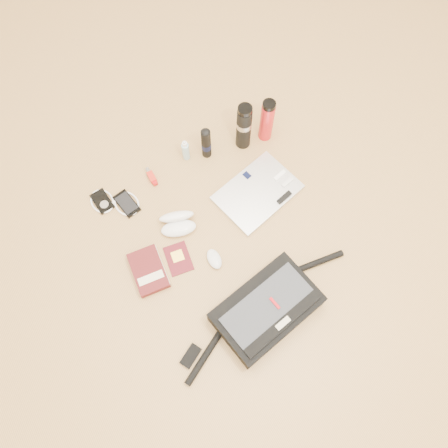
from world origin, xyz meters
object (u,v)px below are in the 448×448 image
object	(u,v)px
messenger_bag	(266,310)
book	(149,271)
laptop	(258,193)
thermos_red	(267,120)
thermos_black	(244,126)

from	to	relation	value
messenger_bag	book	world-z (taller)	messenger_bag
messenger_bag	laptop	distance (m)	0.53
book	thermos_red	world-z (taller)	thermos_red
book	thermos_black	xyz separation A→B (m)	(0.66, 0.34, 0.11)
laptop	book	distance (m)	0.58
book	thermos_black	size ratio (longest dim) A/B	0.79
thermos_black	thermos_red	distance (m)	0.11
laptop	thermos_red	xyz separation A→B (m)	(0.19, 0.24, 0.11)
messenger_bag	thermos_black	distance (m)	0.80
messenger_bag	thermos_black	xyz separation A→B (m)	(0.33, 0.72, 0.08)
messenger_bag	thermos_red	world-z (taller)	thermos_red
book	messenger_bag	bearing A→B (deg)	-42.38
laptop	book	world-z (taller)	book
book	thermos_black	world-z (taller)	thermos_black
messenger_bag	thermos_red	bearing A→B (deg)	48.81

